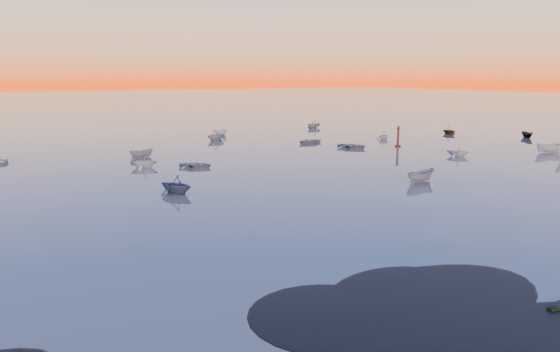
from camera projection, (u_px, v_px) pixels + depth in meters
ground at (133, 128)px, 118.22m from camera, size 600.00×600.00×0.00m
moored_fleet at (213, 156)px, 77.66m from camera, size 124.00×58.00×1.20m
boat_near_left at (196, 167)px, 67.76m from camera, size 3.91×4.21×1.02m
boat_near_center at (420, 182)px, 58.36m from camera, size 2.16×4.12×1.36m
boat_near_right at (457, 156)px, 77.02m from camera, size 3.58×2.83×1.15m
channel_marker at (398, 138)px, 87.23m from camera, size 0.99×0.99×3.51m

